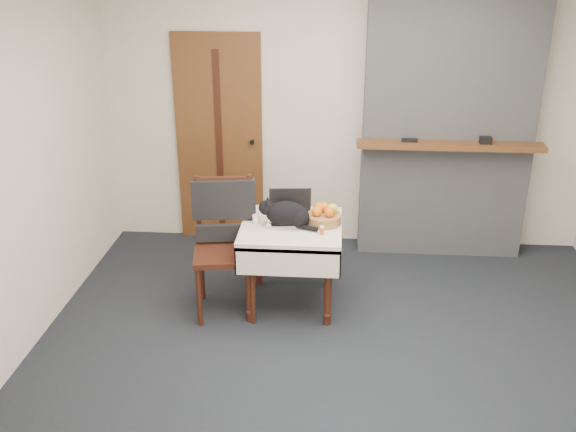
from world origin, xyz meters
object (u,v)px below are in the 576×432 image
(door, at_px, (219,140))
(laptop, at_px, (290,213))
(cat, at_px, (288,214))
(cream_jar, at_px, (256,219))
(fruit_basket, at_px, (324,216))
(chair, at_px, (224,227))
(pill_bottle, at_px, (322,230))
(side_table, at_px, (291,238))

(door, distance_m, laptop, 1.44)
(door, relative_size, laptop, 5.55)
(cat, distance_m, cream_jar, 0.26)
(fruit_basket, bearing_deg, chair, -173.24)
(door, distance_m, pill_bottle, 1.79)
(door, relative_size, chair, 1.86)
(pill_bottle, bearing_deg, chair, 170.88)
(fruit_basket, bearing_deg, cream_jar, -176.36)
(cream_jar, relative_size, fruit_basket, 0.24)
(laptop, xyz_separation_m, cat, (-0.01, -0.12, 0.04))
(cat, height_order, fruit_basket, cat)
(side_table, bearing_deg, cream_jar, 177.56)
(side_table, distance_m, cream_jar, 0.31)
(side_table, xyz_separation_m, cream_jar, (-0.28, 0.01, 0.15))
(door, relative_size, side_table, 2.56)
(cream_jar, relative_size, pill_bottle, 0.96)
(fruit_basket, bearing_deg, cat, -163.54)
(door, bearing_deg, fruit_basket, -50.00)
(fruit_basket, bearing_deg, laptop, 171.31)
(door, xyz_separation_m, pill_bottle, (1.02, -1.44, -0.26))
(pill_bottle, bearing_deg, door, 125.32)
(cat, xyz_separation_m, fruit_basket, (0.28, 0.08, -0.04))
(pill_bottle, bearing_deg, side_table, 145.14)
(cream_jar, distance_m, chair, 0.25)
(laptop, relative_size, cream_jar, 5.52)
(cat, distance_m, fruit_basket, 0.29)
(side_table, distance_m, chair, 0.53)
(door, bearing_deg, pill_bottle, -54.68)
(laptop, xyz_separation_m, cream_jar, (-0.26, -0.07, -0.03))
(pill_bottle, distance_m, chair, 0.77)
(fruit_basket, xyz_separation_m, chair, (-0.77, -0.09, -0.08))
(door, xyz_separation_m, fruit_basket, (1.03, -1.23, -0.24))
(cat, height_order, cream_jar, cat)
(side_table, height_order, pill_bottle, pill_bottle)
(side_table, xyz_separation_m, cat, (-0.03, -0.04, 0.21))
(chair, bearing_deg, cream_jar, 4.57)
(door, relative_size, pill_bottle, 29.56)
(laptop, relative_size, cat, 0.76)
(door, bearing_deg, chair, -78.75)
(cat, bearing_deg, door, 120.61)
(door, xyz_separation_m, side_table, (0.78, -1.28, -0.41))
(cream_jar, bearing_deg, cat, -10.93)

